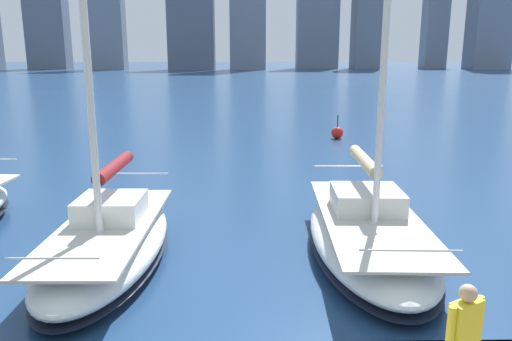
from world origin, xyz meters
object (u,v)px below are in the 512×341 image
at_px(sailboat_tan, 369,230).
at_px(sailboat_maroon, 108,240).
at_px(channel_buoy, 337,133).
at_px(person_yellow_shirt, 464,334).

relative_size(sailboat_tan, sailboat_maroon, 1.15).
bearing_deg(sailboat_maroon, sailboat_tan, -175.17).
height_order(sailboat_maroon, channel_buoy, sailboat_maroon).
height_order(sailboat_tan, channel_buoy, sailboat_tan).
distance_m(person_yellow_shirt, channel_buoy, 23.98).
height_order(person_yellow_shirt, channel_buoy, person_yellow_shirt).
bearing_deg(sailboat_tan, sailboat_maroon, 4.83).
bearing_deg(person_yellow_shirt, channel_buoy, -96.52).
relative_size(person_yellow_shirt, channel_buoy, 1.18).
xyz_separation_m(sailboat_maroon, channel_buoy, (-8.69, -17.99, -0.25)).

